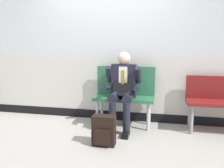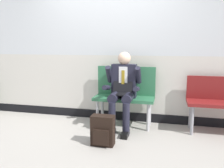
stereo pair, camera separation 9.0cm
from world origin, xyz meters
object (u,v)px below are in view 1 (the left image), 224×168
(bench_with_person, at_px, (125,92))
(backpack, at_px, (104,131))
(person_seated, at_px, (123,88))
(bench_empty, at_px, (222,99))

(bench_with_person, distance_m, backpack, 0.99)
(person_seated, bearing_deg, backpack, -100.94)
(bench_empty, relative_size, backpack, 2.59)
(backpack, bearing_deg, bench_with_person, 81.49)
(bench_empty, bearing_deg, person_seated, -172.86)
(bench_empty, height_order, person_seated, person_seated)
(bench_empty, bearing_deg, backpack, -151.94)
(bench_with_person, relative_size, person_seated, 0.80)
(backpack, bearing_deg, person_seated, 79.06)
(bench_empty, height_order, backpack, bench_empty)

